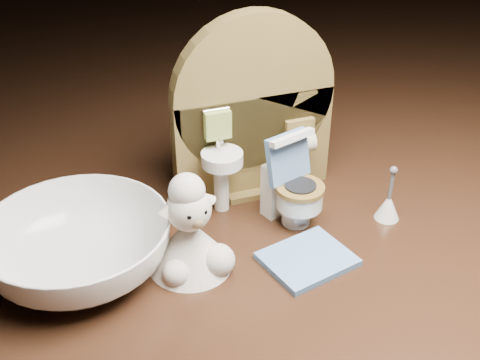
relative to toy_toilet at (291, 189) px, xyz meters
The scene contains 6 objects.
backdrop_panel 0.06m from the toy_toilet, 105.63° to the left, with size 0.13×0.05×0.15m.
toy_toilet is the anchor object (origin of this frame).
bath_mat 0.06m from the toy_toilet, 100.92° to the right, with size 0.06×0.05×0.00m, color #5D8BC4.
toilet_brush 0.08m from the toy_toilet, 19.67° to the right, with size 0.02×0.02×0.05m.
plush_lamb 0.09m from the toy_toilet, 161.23° to the right, with size 0.06×0.06×0.08m.
ceramic_bowl 0.16m from the toy_toilet, behind, with size 0.13×0.13×0.04m, color white.
Camera 1 is at (-0.15, -0.33, 0.27)m, focal length 45.00 mm.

